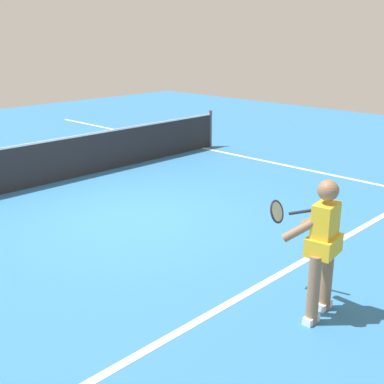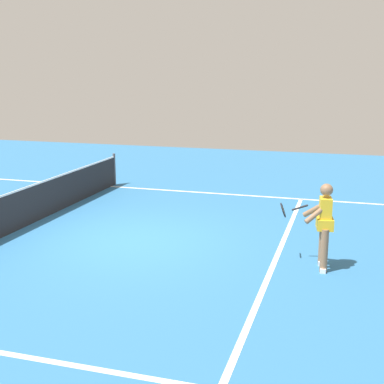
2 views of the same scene
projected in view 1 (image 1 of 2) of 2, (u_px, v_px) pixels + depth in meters
ground_plane at (131, 217)px, 8.49m from camera, size 27.19×27.19×0.00m
service_line_marking at (280, 274)px, 6.50m from camera, size 9.43×0.10×0.01m
sideline_right_marking at (290, 166)px, 11.72m from camera, size 0.10×18.92×0.01m
court_net at (44, 163)px, 10.19m from camera, size 10.11×0.08×0.98m
tennis_player at (321, 243)px, 5.32m from camera, size 0.72×1.01×1.55m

